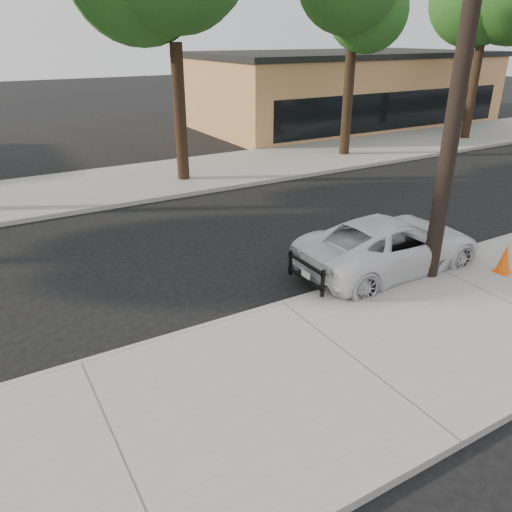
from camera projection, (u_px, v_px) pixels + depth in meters
The scene contains 9 objects.
ground at pixel (234, 270), 11.86m from camera, with size 120.00×120.00×0.00m, color black.
near_sidewalk at pixel (353, 361), 8.44m from camera, with size 90.00×4.40×0.15m, color gray.
far_sidewalk at pixel (127, 183), 18.53m from camera, with size 90.00×5.00×0.15m, color gray.
curb_near at pixel (282, 305), 10.17m from camera, with size 90.00×0.12×0.16m, color #9E9B93.
building_main at pixel (340, 89), 31.04m from camera, with size 18.00×10.00×4.00m, color tan.
utility_pole at pixel (463, 59), 9.48m from camera, with size 1.40×0.34×9.00m.
tree_d at pixel (361, 1), 20.24m from camera, with size 4.50×4.35×8.75m.
police_cruiser at pixel (390, 244), 11.65m from camera, with size 2.13×4.63×1.29m, color white.
traffic_cone at pixel (505, 259), 11.31m from camera, with size 0.39×0.39×0.68m.
Camera 1 is at (-4.94, -9.50, 5.14)m, focal length 35.00 mm.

